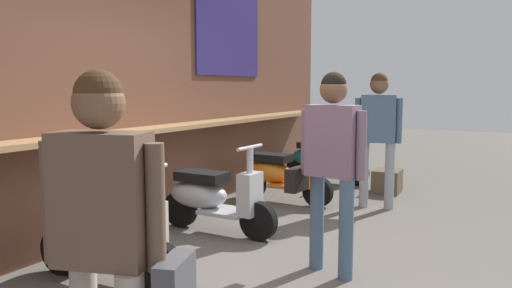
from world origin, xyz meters
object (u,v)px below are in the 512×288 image
object	(u,v)px
scooter_cream	(100,235)
merchandise_crate	(387,181)
scooter_silver	(211,197)
scooter_orange	(279,173)
shopper_browsing	(331,153)
shopper_passing	(378,125)
scooter_teal	(322,159)
shopper_with_handbag	(107,223)

from	to	relation	value
scooter_cream	merchandise_crate	xyz separation A→B (m)	(4.49, -1.14, -0.22)
scooter_silver	scooter_orange	distance (m)	1.62
shopper_browsing	shopper_passing	distance (m)	2.43
scooter_teal	shopper_with_handbag	bearing A→B (deg)	-77.46
scooter_teal	merchandise_crate	world-z (taller)	scooter_teal
shopper_with_handbag	merchandise_crate	distance (m)	5.80
merchandise_crate	shopper_passing	bearing A→B (deg)	-173.55
shopper_browsing	shopper_with_handbag	bearing A→B (deg)	1.32
merchandise_crate	shopper_browsing	bearing A→B (deg)	-173.63
shopper_browsing	scooter_cream	bearing A→B (deg)	-50.34
scooter_orange	shopper_browsing	world-z (taller)	shopper_browsing
shopper_browsing	scooter_silver	bearing A→B (deg)	-103.36
scooter_silver	scooter_teal	distance (m)	3.20
scooter_silver	shopper_passing	bearing A→B (deg)	57.53
scooter_orange	merchandise_crate	world-z (taller)	scooter_orange
scooter_cream	merchandise_crate	size ratio (longest dim) A/B	2.98
shopper_passing	merchandise_crate	size ratio (longest dim) A/B	3.67
scooter_teal	shopper_browsing	world-z (taller)	shopper_browsing
scooter_orange	merchandise_crate	distance (m)	1.75
scooter_silver	shopper_browsing	bearing A→B (deg)	-17.21
shopper_with_handbag	merchandise_crate	size ratio (longest dim) A/B	3.46
scooter_orange	merchandise_crate	bearing A→B (deg)	51.45
scooter_silver	scooter_orange	world-z (taller)	same
scooter_orange	scooter_cream	bearing A→B (deg)	-87.55
shopper_browsing	shopper_passing	size ratio (longest dim) A/B	0.97
scooter_cream	merchandise_crate	world-z (taller)	scooter_cream
scooter_teal	scooter_cream	bearing A→B (deg)	-90.49
scooter_orange	shopper_passing	xyz separation A→B (m)	(0.30, -1.25, 0.69)
scooter_cream	shopper_browsing	xyz separation A→B (m)	(1.07, -1.52, 0.63)
shopper_passing	scooter_teal	bearing A→B (deg)	29.74
scooter_cream	scooter_silver	size ratio (longest dim) A/B	1.00
shopper_with_handbag	scooter_silver	bearing A→B (deg)	9.05
scooter_silver	merchandise_crate	world-z (taller)	scooter_silver
scooter_cream	scooter_orange	distance (m)	3.18
scooter_orange	merchandise_crate	size ratio (longest dim) A/B	2.98
shopper_browsing	shopper_passing	bearing A→B (deg)	-169.11
scooter_cream	shopper_passing	distance (m)	3.76
shopper_browsing	merchandise_crate	world-z (taller)	shopper_browsing
shopper_with_handbag	shopper_browsing	world-z (taller)	shopper_browsing
scooter_teal	shopper_with_handbag	size ratio (longest dim) A/B	0.86
scooter_cream	scooter_teal	world-z (taller)	same
shopper_passing	merchandise_crate	distance (m)	1.36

